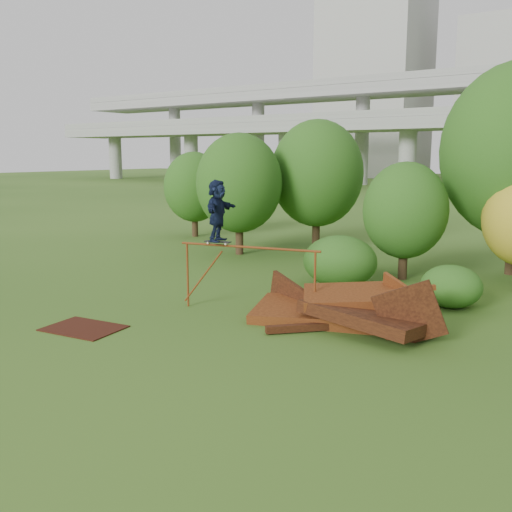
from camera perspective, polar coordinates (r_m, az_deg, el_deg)
The scene contains 14 objects.
ground at distance 13.98m, azimuth -2.02°, elevation -7.99°, with size 240.00×240.00×0.00m, color #2D5116.
scrap_pile at distance 15.05m, azimuth 8.67°, elevation -5.33°, with size 5.61×3.62×1.81m.
grind_rail at distance 15.61m, azimuth -0.77°, elevation -0.59°, with size 4.00×0.99×1.88m.
skateboard at distance 15.90m, azimuth -3.84°, elevation 1.43°, with size 0.79×0.37×0.08m.
skater at distance 15.79m, azimuth -3.88°, elevation 4.55°, with size 1.58×0.50×1.71m, color #111934.
flat_plate at distance 15.17m, azimuth -16.85°, elevation -6.92°, with size 1.88×1.35×0.03m, color #33140B.
tree_0 at distance 24.83m, azimuth -1.70°, elevation 7.29°, with size 3.74×3.74×5.27m.
tree_1 at distance 26.63m, azimuth 6.12°, elevation 8.20°, with size 4.27×4.27×5.94m.
tree_2 at distance 20.45m, azimuth 14.69°, elevation 4.41°, with size 2.92×2.92×4.11m.
tree_6 at distance 30.53m, azimuth -6.19°, elevation 6.87°, with size 3.22×3.22×4.49m.
shrub_left at distance 19.05m, azimuth 8.39°, elevation -0.53°, with size 2.48×2.29×1.72m, color #285516.
shrub_right at distance 17.28m, azimuth 18.93°, elevation -2.89°, with size 1.75×1.60×1.24m, color #285516.
building_left at distance 115.94m, azimuth 11.77°, elevation 16.46°, with size 18.00×16.00×35.00m, color #9E9E99.
building_right at distance 115.55m, azimuth 23.53°, elevation 14.12°, with size 14.00×14.00×28.00m, color #9E9E99.
Camera 1 is at (8.00, -10.61, 4.35)m, focal length 40.00 mm.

